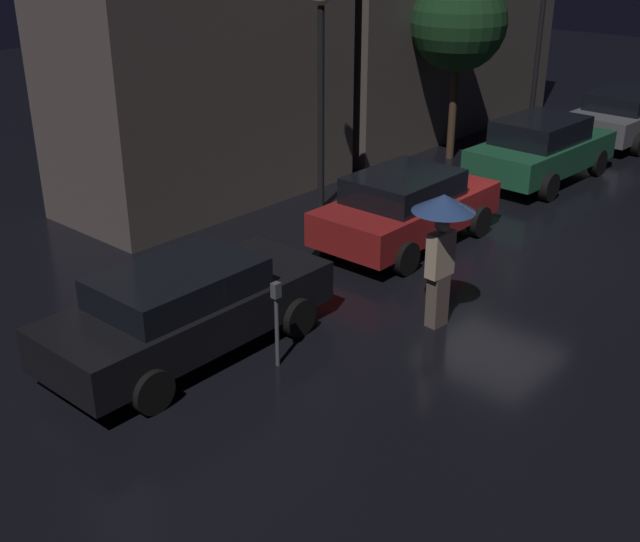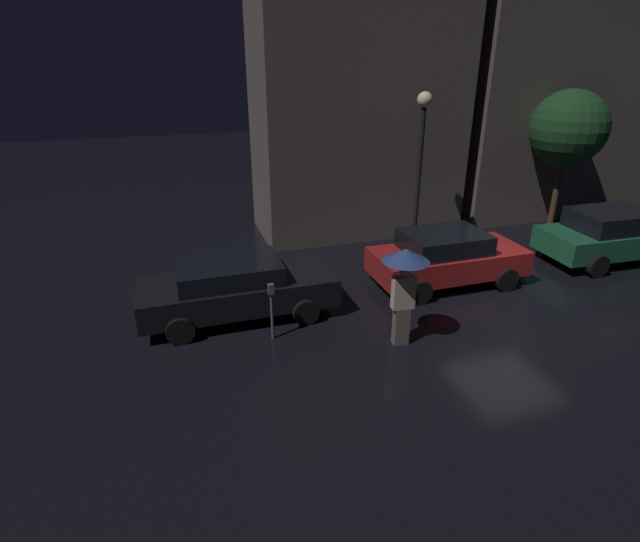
# 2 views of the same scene
# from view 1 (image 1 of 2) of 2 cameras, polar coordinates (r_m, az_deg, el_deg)

# --- Properties ---
(ground_plane) EXTENTS (60.00, 60.00, 0.00)m
(ground_plane) POSITION_cam_1_polar(r_m,az_deg,el_deg) (15.96, 12.80, 1.82)
(ground_plane) COLOR black
(building_facade_right) EXTENTS (9.34, 3.00, 7.26)m
(building_facade_right) POSITION_cam_1_polar(r_m,az_deg,el_deg) (24.02, 7.82, 18.50)
(building_facade_right) COLOR #564C47
(building_facade_right) RESTS_ON ground
(parked_car_black) EXTENTS (4.43, 1.90, 1.37)m
(parked_car_black) POSITION_cam_1_polar(r_m,az_deg,el_deg) (11.67, -9.41, -2.53)
(parked_car_black) COLOR black
(parked_car_black) RESTS_ON ground
(parked_car_red) EXTENTS (4.01, 1.96, 1.43)m
(parked_car_red) POSITION_cam_1_polar(r_m,az_deg,el_deg) (15.50, 6.16, 4.57)
(parked_car_red) COLOR maroon
(parked_car_red) RESTS_ON ground
(parked_car_green) EXTENTS (4.17, 2.00, 1.52)m
(parked_car_green) POSITION_cam_1_polar(r_m,az_deg,el_deg) (19.95, 15.44, 8.41)
(parked_car_green) COLOR #1E5638
(parked_car_green) RESTS_ON ground
(parked_car_grey) EXTENTS (4.41, 2.04, 1.40)m
(parked_car_grey) POSITION_cam_1_polar(r_m,az_deg,el_deg) (24.44, 21.00, 10.36)
(parked_car_grey) COLOR slate
(parked_car_grey) RESTS_ON ground
(pedestrian_with_umbrella) EXTENTS (0.95, 0.95, 2.15)m
(pedestrian_with_umbrella) POSITION_cam_1_polar(r_m,az_deg,el_deg) (12.05, 8.69, 2.97)
(pedestrian_with_umbrella) COLOR #66564C
(pedestrian_with_umbrella) RESTS_ON ground
(parking_meter) EXTENTS (0.12, 0.10, 1.29)m
(parking_meter) POSITION_cam_1_polar(r_m,az_deg,el_deg) (11.13, -3.10, -3.16)
(parking_meter) COLOR #4C5154
(parking_meter) RESTS_ON ground
(street_lamp_near) EXTENTS (0.43, 0.43, 4.66)m
(street_lamp_near) POSITION_cam_1_polar(r_m,az_deg,el_deg) (16.69, 0.07, 15.01)
(street_lamp_near) COLOR black
(street_lamp_near) RESTS_ON ground
(street_lamp_far) EXTENTS (0.48, 0.48, 4.57)m
(street_lamp_far) POSITION_cam_1_polar(r_m,az_deg,el_deg) (23.71, 15.51, 17.17)
(street_lamp_far) COLOR black
(street_lamp_far) RESTS_ON ground
(street_tree) EXTENTS (2.39, 2.39, 4.63)m
(street_tree) POSITION_cam_1_polar(r_m,az_deg,el_deg) (20.91, 9.83, 16.99)
(street_tree) COLOR #473323
(street_tree) RESTS_ON ground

